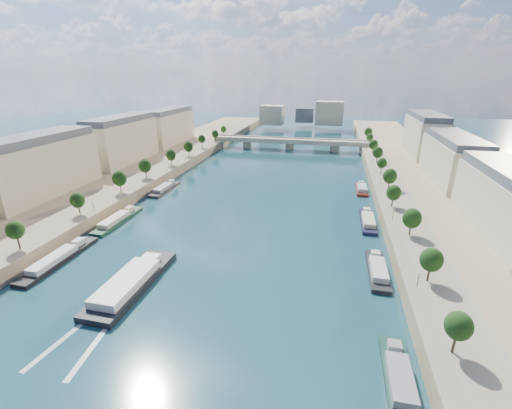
% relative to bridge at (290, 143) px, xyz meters
% --- Properties ---
extents(ground, '(700.00, 700.00, 0.00)m').
position_rel_bridge_xyz_m(ground, '(0.00, -117.69, -5.08)').
color(ground, '#0B3134').
rests_on(ground, ground).
extents(quay_left, '(44.00, 520.00, 5.00)m').
position_rel_bridge_xyz_m(quay_left, '(-72.00, -117.69, -2.58)').
color(quay_left, '#9E8460').
rests_on(quay_left, ground).
extents(quay_right, '(44.00, 520.00, 5.00)m').
position_rel_bridge_xyz_m(quay_right, '(72.00, -117.69, -2.58)').
color(quay_right, '#9E8460').
rests_on(quay_right, ground).
extents(pave_left, '(14.00, 520.00, 0.10)m').
position_rel_bridge_xyz_m(pave_left, '(-57.00, -117.69, -0.03)').
color(pave_left, gray).
rests_on(pave_left, quay_left).
extents(pave_right, '(14.00, 520.00, 0.10)m').
position_rel_bridge_xyz_m(pave_right, '(57.00, -117.69, -0.03)').
color(pave_right, gray).
rests_on(pave_right, quay_right).
extents(trees_left, '(4.80, 268.80, 8.26)m').
position_rel_bridge_xyz_m(trees_left, '(-55.00, -115.69, 5.39)').
color(trees_left, '#382B1E').
rests_on(trees_left, ground).
extents(trees_right, '(4.80, 268.80, 8.26)m').
position_rel_bridge_xyz_m(trees_right, '(55.00, -107.69, 5.39)').
color(trees_right, '#382B1E').
rests_on(trees_right, ground).
extents(lamps_left, '(0.36, 200.36, 4.28)m').
position_rel_bridge_xyz_m(lamps_left, '(-52.50, -127.69, 2.70)').
color(lamps_left, black).
rests_on(lamps_left, ground).
extents(lamps_right, '(0.36, 200.36, 4.28)m').
position_rel_bridge_xyz_m(lamps_right, '(52.50, -112.69, 2.70)').
color(lamps_right, black).
rests_on(lamps_right, ground).
extents(buildings_left, '(16.00, 226.00, 23.20)m').
position_rel_bridge_xyz_m(buildings_left, '(-85.00, -105.69, 11.37)').
color(buildings_left, beige).
rests_on(buildings_left, ground).
extents(buildings_right, '(16.00, 226.00, 23.20)m').
position_rel_bridge_xyz_m(buildings_right, '(85.00, -105.69, 11.37)').
color(buildings_right, beige).
rests_on(buildings_right, ground).
extents(skyline, '(79.00, 42.00, 22.00)m').
position_rel_bridge_xyz_m(skyline, '(3.19, 101.83, 9.57)').
color(skyline, beige).
rests_on(skyline, ground).
extents(bridge, '(112.00, 12.00, 8.15)m').
position_rel_bridge_xyz_m(bridge, '(0.00, 0.00, 0.00)').
color(bridge, '#C1B79E').
rests_on(bridge, ground).
extents(tour_barge, '(9.50, 32.19, 4.36)m').
position_rel_bridge_xyz_m(tour_barge, '(-17.56, -180.85, -3.79)').
color(tour_barge, black).
rests_on(tour_barge, ground).
extents(wake, '(10.76, 25.97, 0.04)m').
position_rel_bridge_xyz_m(wake, '(-17.56, -197.34, -5.06)').
color(wake, silver).
rests_on(wake, ground).
extents(moored_barges_left, '(5.00, 156.11, 3.60)m').
position_rel_bridge_xyz_m(moored_barges_left, '(-45.50, -175.48, -4.24)').
color(moored_barges_left, '#1C253D').
rests_on(moored_barges_left, ground).
extents(moored_barges_right, '(5.00, 161.99, 3.60)m').
position_rel_bridge_xyz_m(moored_barges_right, '(45.50, -160.49, -4.24)').
color(moored_barges_right, black).
rests_on(moored_barges_right, ground).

